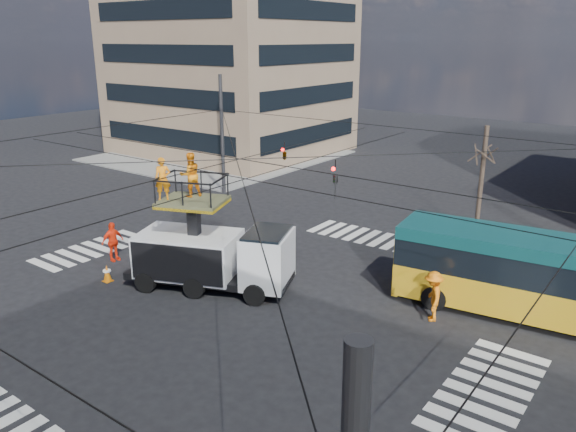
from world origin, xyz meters
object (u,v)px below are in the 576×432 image
(city_bus, at_px, (552,279))
(worker_ground, at_px, (113,242))
(flagger, at_px, (433,296))
(utility_truck, at_px, (213,244))
(traffic_cone, at_px, (107,273))

(city_bus, xyz_separation_m, worker_ground, (-18.21, -5.95, -0.76))
(city_bus, xyz_separation_m, flagger, (-3.54, -2.50, -0.74))
(city_bus, relative_size, worker_ground, 6.07)
(utility_truck, distance_m, flagger, 9.17)
(utility_truck, relative_size, worker_ground, 3.83)
(traffic_cone, bearing_deg, city_bus, 24.98)
(flagger, bearing_deg, utility_truck, -100.51)
(city_bus, bearing_deg, worker_ground, -168.86)
(utility_truck, relative_size, flagger, 3.75)
(city_bus, relative_size, flagger, 5.96)
(worker_ground, bearing_deg, flagger, -71.55)
(utility_truck, bearing_deg, flagger, -4.25)
(utility_truck, height_order, traffic_cone, utility_truck)
(worker_ground, bearing_deg, traffic_cone, -128.28)
(flagger, bearing_deg, traffic_cone, -96.46)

